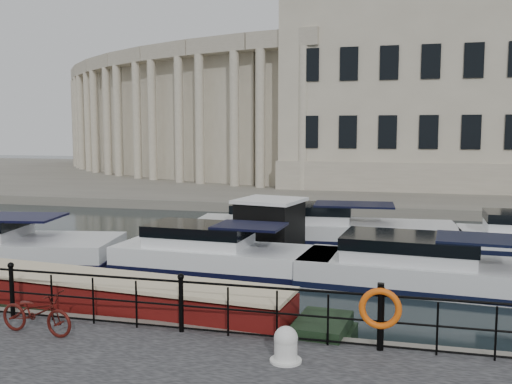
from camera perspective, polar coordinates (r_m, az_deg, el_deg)
ground_plane at (r=14.31m, az=-4.01°, el=-12.84°), size 160.00×160.00×0.00m
far_bank at (r=52.20m, az=9.50°, el=1.29°), size 120.00×42.00×0.55m
railing at (r=11.92m, az=-7.50°, el=-10.73°), size 24.14×0.14×1.22m
civic_building at (r=47.89m, az=8.00°, el=8.98°), size 53.55×31.84×16.85m
bicycle at (r=12.57m, az=-21.10°, el=-11.18°), size 1.76×0.78×0.90m
mooring_bollard at (r=10.52m, az=3.00°, el=-15.04°), size 0.58×0.58×0.65m
life_ring_post at (r=11.02m, az=12.32°, el=-11.42°), size 0.79×0.20×1.29m
narrowboat at (r=14.70m, az=-16.74°, el=-11.06°), size 13.07×2.98×1.48m
harbour_hut at (r=21.47m, az=1.39°, el=-3.75°), size 3.54×3.13×2.19m
cabin_cruisers at (r=20.91m, az=2.32°, el=-5.66°), size 27.64×10.64×1.99m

